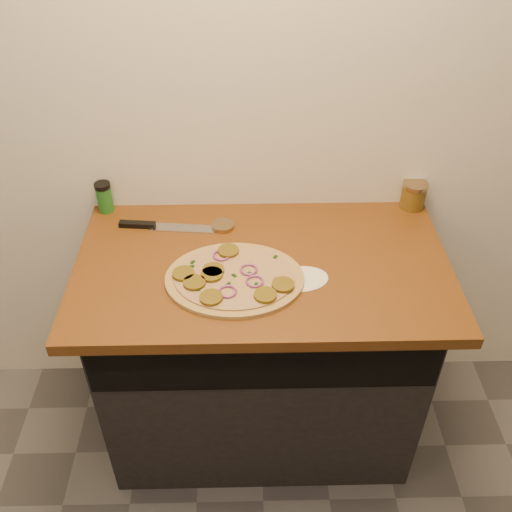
{
  "coord_description": "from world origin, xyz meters",
  "views": [
    {
      "loc": [
        -0.05,
        0.02,
        2.06
      ],
      "look_at": [
        -0.02,
        1.39,
        0.95
      ],
      "focal_mm": 40.0,
      "sensor_mm": 36.0,
      "label": 1
    }
  ],
  "objects_px": {
    "chefs_knife": "(159,226)",
    "salsa_jar": "(414,195)",
    "pizza": "(234,278)",
    "spice_shaker": "(104,197)"
  },
  "relations": [
    {
      "from": "pizza",
      "to": "chefs_knife",
      "type": "distance_m",
      "value": 0.38
    },
    {
      "from": "chefs_knife",
      "to": "pizza",
      "type": "bearing_deg",
      "value": -47.12
    },
    {
      "from": "chefs_knife",
      "to": "salsa_jar",
      "type": "height_order",
      "value": "salsa_jar"
    },
    {
      "from": "chefs_knife",
      "to": "salsa_jar",
      "type": "relative_size",
      "value": 3.4
    },
    {
      "from": "chefs_knife",
      "to": "spice_shaker",
      "type": "relative_size",
      "value": 2.99
    },
    {
      "from": "chefs_knife",
      "to": "spice_shaker",
      "type": "xyz_separation_m",
      "value": [
        -0.2,
        0.11,
        0.05
      ]
    },
    {
      "from": "salsa_jar",
      "to": "spice_shaker",
      "type": "relative_size",
      "value": 0.88
    },
    {
      "from": "pizza",
      "to": "chefs_knife",
      "type": "bearing_deg",
      "value": 132.88
    },
    {
      "from": "spice_shaker",
      "to": "chefs_knife",
      "type": "bearing_deg",
      "value": -29.14
    },
    {
      "from": "pizza",
      "to": "salsa_jar",
      "type": "distance_m",
      "value": 0.75
    }
  ]
}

